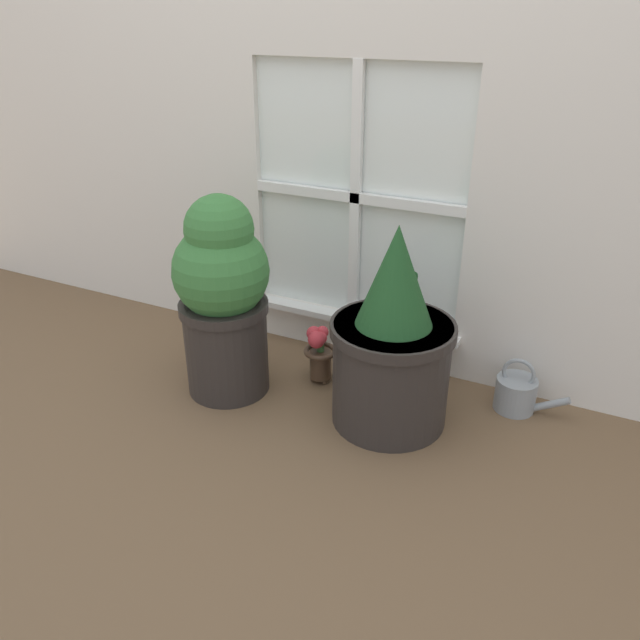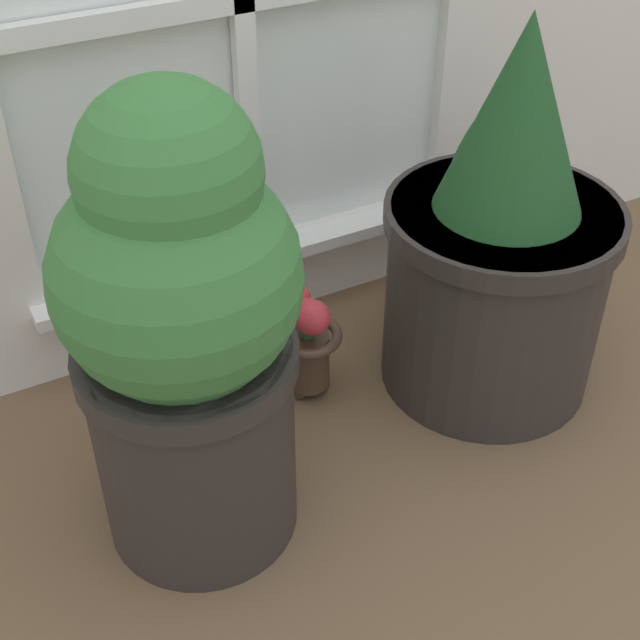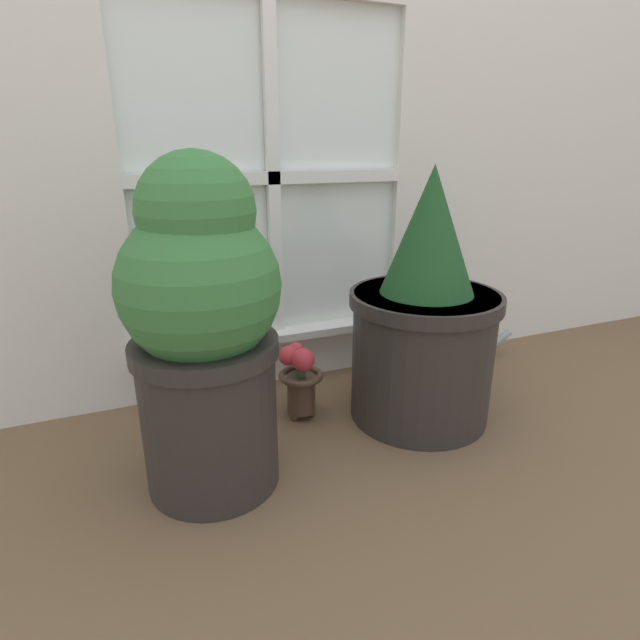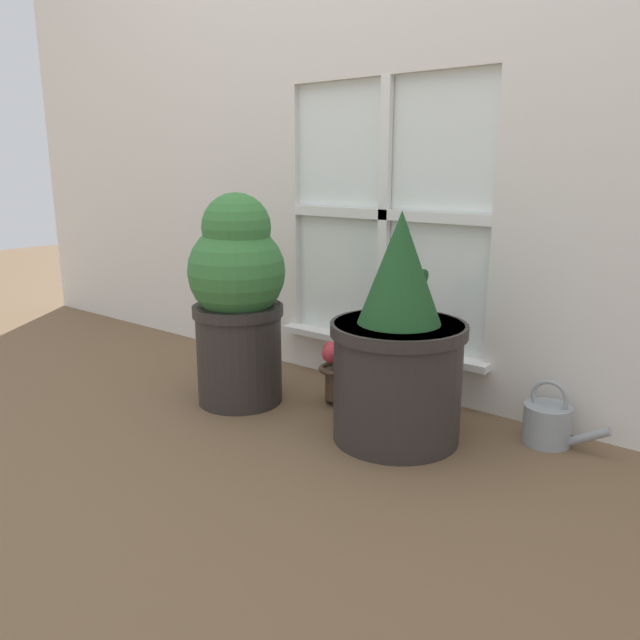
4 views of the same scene
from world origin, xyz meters
The scene contains 5 objects.
ground_plane centered at (0.00, 0.00, 0.00)m, with size 10.00×10.00×0.00m, color brown.
potted_plant_left centered at (-0.29, 0.17, 0.37)m, with size 0.32×0.32×0.71m.
potted_plant_right centered at (0.29, 0.24, 0.28)m, with size 0.40×0.40×0.68m.
flower_vase centered at (-0.02, 0.35, 0.12)m, with size 0.12×0.12×0.21m.
watering_can centered at (0.66, 0.49, 0.06)m, with size 0.25×0.14×0.20m.
Camera 2 is at (-0.56, -0.73, 1.09)m, focal length 50.00 mm.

